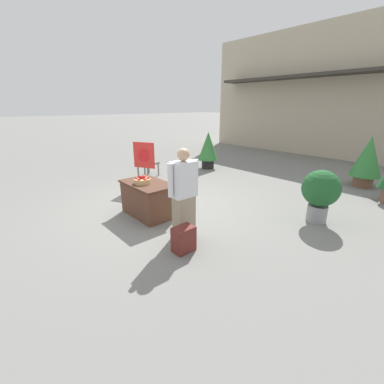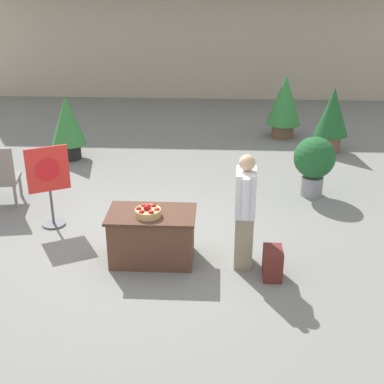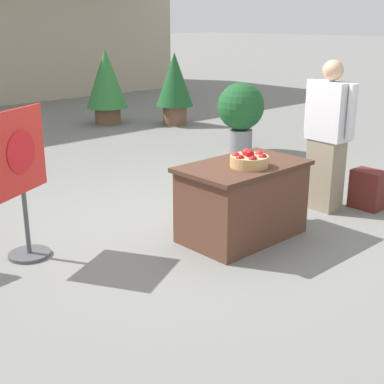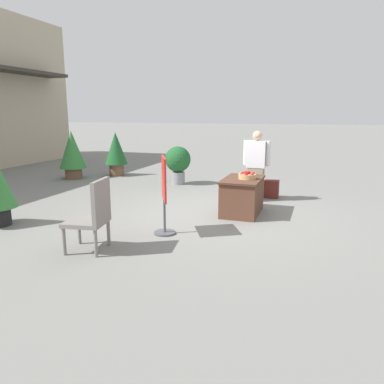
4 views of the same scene
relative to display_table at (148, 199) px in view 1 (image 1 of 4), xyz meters
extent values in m
plane|color=slate|center=(-0.18, 0.51, -0.36)|extent=(120.00, 120.00, 0.00)
cube|color=#B7A88E|center=(0.27, 11.66, 2.39)|extent=(13.65, 4.71, 5.50)
cube|color=#38332D|center=(0.27, 8.86, 3.05)|extent=(11.60, 0.90, 0.12)
cube|color=brown|center=(0.00, 0.00, -0.02)|extent=(1.11, 0.68, 0.67)
cube|color=#492C20|center=(0.00, 0.00, 0.33)|extent=(1.18, 0.72, 0.04)
cylinder|color=tan|center=(-0.03, -0.09, 0.40)|extent=(0.34, 0.34, 0.10)
sphere|color=red|center=(0.09, -0.11, 0.44)|extent=(0.08, 0.08, 0.08)
sphere|color=#A30F14|center=(0.03, 0.01, 0.44)|extent=(0.08, 0.08, 0.08)
sphere|color=red|center=(-0.10, 0.00, 0.44)|extent=(0.08, 0.08, 0.08)
sphere|color=#A30F14|center=(-0.15, -0.09, 0.44)|extent=(0.08, 0.08, 0.08)
sphere|color=#A30F14|center=(-0.10, -0.19, 0.44)|extent=(0.08, 0.08, 0.08)
sphere|color=#A30F14|center=(0.03, -0.20, 0.44)|extent=(0.08, 0.08, 0.08)
sphere|color=#A30F14|center=(-0.05, -0.11, 0.48)|extent=(0.08, 0.08, 0.08)
sphere|color=red|center=(-0.03, -0.06, 0.48)|extent=(0.08, 0.08, 0.08)
cube|color=gray|center=(1.24, -0.06, 0.02)|extent=(0.26, 0.35, 0.76)
cube|color=silver|center=(1.24, -0.06, 0.70)|extent=(0.28, 0.43, 0.60)
sphere|color=tan|center=(1.24, -0.06, 1.12)|extent=(0.21, 0.21, 0.21)
cylinder|color=silver|center=(1.23, -0.32, 0.73)|extent=(0.09, 0.09, 0.55)
cylinder|color=silver|center=(1.25, 0.20, 0.73)|extent=(0.09, 0.09, 0.55)
cube|color=maroon|center=(1.61, -0.37, -0.15)|extent=(0.24, 0.34, 0.42)
cylinder|color=#4C4C51|center=(-1.68, 0.96, -0.34)|extent=(0.36, 0.36, 0.03)
cylinder|color=#4C4C51|center=(-1.68, 0.96, -0.05)|extent=(0.04, 0.04, 0.55)
cube|color=red|center=(-1.68, 0.96, 0.57)|extent=(0.58, 0.32, 0.70)
cylinder|color=red|center=(-1.67, 0.94, 0.57)|extent=(0.32, 0.17, 0.36)
cylinder|color=gray|center=(-3.02, 1.92, -0.16)|extent=(0.05, 0.05, 0.40)
cylinder|color=gray|center=(-2.55, 2.00, -0.16)|extent=(0.05, 0.05, 0.40)
cylinder|color=gray|center=(-2.94, 1.46, -0.16)|extent=(0.05, 0.05, 0.40)
cylinder|color=gray|center=(-2.47, 1.54, -0.16)|extent=(0.05, 0.05, 0.40)
cube|color=gray|center=(-2.75, 1.73, 0.07)|extent=(0.63, 0.63, 0.06)
cube|color=gray|center=(-2.70, 1.49, 0.40)|extent=(0.55, 0.15, 0.60)
cylinder|color=gray|center=(2.53, 2.33, -0.19)|extent=(0.38, 0.38, 0.34)
sphere|color=#1E5628|center=(2.53, 2.33, 0.34)|extent=(0.72, 0.72, 0.72)
cylinder|color=brown|center=(2.37, 5.69, -0.20)|extent=(0.50, 0.50, 0.32)
cone|color=#337A38|center=(2.37, 5.69, 0.52)|extent=(0.80, 0.80, 1.13)
cylinder|color=black|center=(-2.20, 3.97, -0.19)|extent=(0.44, 0.44, 0.33)
cone|color=#337A38|center=(-2.20, 3.97, 0.47)|extent=(0.71, 0.71, 1.00)
camera|label=1|loc=(4.40, -2.67, 1.87)|focal=24.00mm
camera|label=2|loc=(0.88, -6.39, 3.47)|focal=50.00mm
camera|label=3|loc=(-3.52, -3.13, 1.60)|focal=50.00mm
camera|label=4|loc=(-7.16, -1.40, 1.62)|focal=35.00mm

